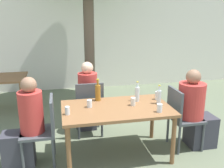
# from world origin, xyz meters

# --- Properties ---
(ground_plane) EXTENTS (30.00, 30.00, 0.00)m
(ground_plane) POSITION_xyz_m (0.00, 0.00, 0.00)
(ground_plane) COLOR #667056
(cafe_building_wall) EXTENTS (10.00, 0.08, 2.80)m
(cafe_building_wall) POSITION_xyz_m (0.00, 3.56, 1.40)
(cafe_building_wall) COLOR white
(cafe_building_wall) RESTS_ON ground_plane
(dining_table_front) EXTENTS (1.49, 0.89, 0.73)m
(dining_table_front) POSITION_xyz_m (0.00, 0.00, 0.65)
(dining_table_front) COLOR brown
(dining_table_front) RESTS_ON ground_plane
(patio_chair_0) EXTENTS (0.44, 0.44, 0.93)m
(patio_chair_0) POSITION_xyz_m (-0.98, 0.00, 0.53)
(patio_chair_0) COLOR #474C51
(patio_chair_0) RESTS_ON ground_plane
(patio_chair_1) EXTENTS (0.44, 0.44, 0.93)m
(patio_chair_1) POSITION_xyz_m (0.98, 0.00, 0.53)
(patio_chair_1) COLOR #474C51
(patio_chair_1) RESTS_ON ground_plane
(patio_chair_2) EXTENTS (0.44, 0.44, 0.93)m
(patio_chair_2) POSITION_xyz_m (-0.30, 0.68, 0.53)
(patio_chair_2) COLOR #474C51
(patio_chair_2) RESTS_ON ground_plane
(person_seated_0) EXTENTS (0.55, 0.31, 1.22)m
(person_seated_0) POSITION_xyz_m (-1.22, -0.00, 0.54)
(person_seated_0) COLOR #383842
(person_seated_0) RESTS_ON ground_plane
(person_seated_1) EXTENTS (0.59, 0.39, 1.21)m
(person_seated_1) POSITION_xyz_m (1.21, -0.00, 0.55)
(person_seated_1) COLOR #383842
(person_seated_1) RESTS_ON ground_plane
(person_seated_2) EXTENTS (0.32, 0.56, 1.22)m
(person_seated_2) POSITION_xyz_m (-0.30, 0.92, 0.54)
(person_seated_2) COLOR #383842
(person_seated_2) RESTS_ON ground_plane
(water_bottle_0) EXTENTS (0.06, 0.06, 0.28)m
(water_bottle_0) POSITION_xyz_m (0.62, 0.01, 0.84)
(water_bottle_0) COLOR silver
(water_bottle_0) RESTS_ON dining_table_front
(amber_bottle_1) EXTENTS (0.08, 0.08, 0.33)m
(amber_bottle_1) POSITION_xyz_m (-0.21, 0.33, 0.86)
(amber_bottle_1) COLOR #9E661E
(amber_bottle_1) RESTS_ON dining_table_front
(water_bottle_2) EXTENTS (0.07, 0.07, 0.30)m
(water_bottle_2) POSITION_xyz_m (0.35, 0.18, 0.85)
(water_bottle_2) COLOR silver
(water_bottle_2) RESTS_ON dining_table_front
(drinking_glass_0) EXTENTS (0.06, 0.06, 0.12)m
(drinking_glass_0) POSITION_xyz_m (0.67, 0.19, 0.79)
(drinking_glass_0) COLOR white
(drinking_glass_0) RESTS_ON dining_table_front
(drinking_glass_1) EXTENTS (0.07, 0.07, 0.11)m
(drinking_glass_1) POSITION_xyz_m (-0.36, 0.08, 0.78)
(drinking_glass_1) COLOR white
(drinking_glass_1) RESTS_ON dining_table_front
(drinking_glass_2) EXTENTS (0.07, 0.07, 0.11)m
(drinking_glass_2) POSITION_xyz_m (0.51, -0.29, 0.78)
(drinking_glass_2) COLOR white
(drinking_glass_2) RESTS_ON dining_table_front
(drinking_glass_3) EXTENTS (0.07, 0.07, 0.11)m
(drinking_glass_3) POSITION_xyz_m (0.24, 0.02, 0.79)
(drinking_glass_3) COLOR silver
(drinking_glass_3) RESTS_ON dining_table_front
(drinking_glass_4) EXTENTS (0.06, 0.06, 0.11)m
(drinking_glass_4) POSITION_xyz_m (-0.67, -0.12, 0.78)
(drinking_glass_4) COLOR white
(drinking_glass_4) RESTS_ON dining_table_front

